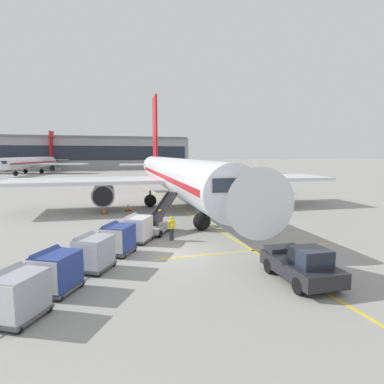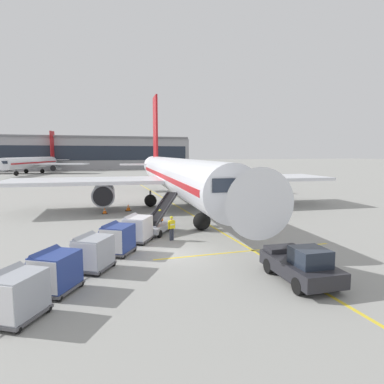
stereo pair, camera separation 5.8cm
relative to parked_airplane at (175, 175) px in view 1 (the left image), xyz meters
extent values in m
plane|color=gray|center=(-4.41, -17.55, -3.66)|extent=(600.00, 600.00, 0.00)
cylinder|color=silver|center=(-0.07, -0.86, 0.08)|extent=(6.49, 36.60, 3.72)
cube|color=red|center=(-0.07, -0.86, 0.08)|extent=(6.41, 35.15, 0.45)
cone|color=silver|center=(-1.60, -20.88, 0.08)|extent=(3.81, 3.98, 3.53)
cone|color=silver|center=(1.55, 20.26, 0.36)|extent=(3.61, 6.18, 3.16)
cube|color=silver|center=(-9.36, 0.76, -0.48)|extent=(17.81, 8.58, 0.36)
cylinder|color=#93969E|center=(-7.94, -0.08, -1.81)|extent=(2.66, 4.90, 2.31)
cylinder|color=black|center=(-8.13, -2.49, -1.81)|extent=(1.96, 0.27, 1.96)
cube|color=silver|center=(9.37, -0.67, -0.48)|extent=(17.81, 8.58, 0.36)
cylinder|color=#93969E|center=(7.84, -1.29, -1.81)|extent=(2.66, 4.90, 2.31)
cylinder|color=black|center=(7.66, -3.70, -1.81)|extent=(1.96, 0.27, 1.96)
cube|color=red|center=(1.44, 18.78, 6.29)|extent=(0.61, 4.38, 10.93)
cube|color=silver|center=(1.41, 18.48, 0.64)|extent=(11.95, 3.80, 0.20)
cube|color=#1E2633|center=(-1.40, -18.28, 0.64)|extent=(2.72, 1.87, 0.82)
cylinder|color=#47474C|center=(-0.90, -11.76, -2.36)|extent=(0.22, 0.22, 1.16)
sphere|color=black|center=(-0.90, -11.76, -2.94)|extent=(1.43, 1.43, 1.43)
cylinder|color=#47474C|center=(-2.71, 1.16, -2.36)|extent=(0.22, 0.22, 1.16)
sphere|color=black|center=(-2.71, 1.16, -2.94)|extent=(1.43, 1.43, 1.43)
cylinder|color=#47474C|center=(2.85, 0.74, -2.36)|extent=(0.22, 0.22, 1.16)
sphere|color=black|center=(2.85, 0.74, -2.94)|extent=(1.43, 1.43, 1.43)
cube|color=#A3A8B2|center=(-4.57, -11.77, -3.16)|extent=(3.25, 3.71, 0.44)
cube|color=black|center=(-5.40, -12.33, -2.59)|extent=(0.80, 0.81, 0.70)
cylinder|color=#333338|center=(-5.02, -11.78, -2.54)|extent=(0.08, 0.08, 0.80)
cube|color=#A3A8B2|center=(-3.89, -10.77, -1.94)|extent=(3.50, 4.52, 2.14)
cube|color=black|center=(-3.89, -10.77, -1.85)|extent=(3.31, 4.32, 1.99)
cube|color=#333338|center=(-3.52, -11.02, -1.82)|extent=(2.78, 3.99, 2.17)
cube|color=#333338|center=(-4.25, -10.52, -1.82)|extent=(2.78, 3.99, 2.17)
cylinder|color=black|center=(-3.29, -11.21, -3.38)|extent=(0.48, 0.57, 0.56)
cylinder|color=black|center=(-4.50, -10.37, -3.38)|extent=(0.48, 0.57, 0.56)
cylinder|color=black|center=(-4.64, -13.17, -3.38)|extent=(0.48, 0.57, 0.56)
cylinder|color=black|center=(-5.86, -12.33, -3.38)|extent=(0.48, 0.57, 0.56)
cube|color=#515156|center=(-6.32, -13.93, -3.45)|extent=(2.40, 2.54, 0.12)
cylinder|color=#4C4C51|center=(-7.01, -15.09, -3.46)|extent=(0.42, 0.64, 0.07)
cube|color=silver|center=(-6.32, -13.93, -2.64)|extent=(2.26, 2.40, 1.50)
cube|color=silver|center=(-6.67, -13.72, -2.11)|extent=(1.65, 2.01, 0.74)
cube|color=silver|center=(-6.82, -14.76, -2.64)|extent=(1.25, 0.77, 1.38)
sphere|color=black|center=(-7.31, -14.27, -3.51)|extent=(0.30, 0.30, 0.30)
sphere|color=black|center=(-6.15, -14.97, -3.51)|extent=(0.30, 0.30, 0.30)
sphere|color=black|center=(-6.49, -12.89, -3.51)|extent=(0.30, 0.30, 0.30)
sphere|color=black|center=(-5.32, -13.60, -3.51)|extent=(0.30, 0.30, 0.30)
cube|color=#515156|center=(-7.88, -16.40, -3.45)|extent=(2.40, 2.54, 0.12)
cylinder|color=#4C4C51|center=(-8.58, -17.56, -3.46)|extent=(0.42, 0.64, 0.07)
cube|color=navy|center=(-7.88, -16.40, -2.64)|extent=(2.26, 2.40, 1.50)
cube|color=navy|center=(-8.24, -16.19, -2.11)|extent=(1.65, 2.01, 0.74)
cube|color=silver|center=(-8.38, -17.23, -2.64)|extent=(1.25, 0.77, 1.38)
sphere|color=black|center=(-8.88, -16.74, -3.51)|extent=(0.30, 0.30, 0.30)
sphere|color=black|center=(-7.71, -17.44, -3.51)|extent=(0.30, 0.30, 0.30)
sphere|color=black|center=(-8.05, -15.37, -3.51)|extent=(0.30, 0.30, 0.30)
sphere|color=black|center=(-6.89, -16.07, -3.51)|extent=(0.30, 0.30, 0.30)
cube|color=#515156|center=(-9.36, -18.93, -3.45)|extent=(2.40, 2.54, 0.12)
cylinder|color=#4C4C51|center=(-10.05, -20.08, -3.46)|extent=(0.42, 0.64, 0.07)
cube|color=#9EA3AD|center=(-9.36, -18.93, -2.64)|extent=(2.26, 2.40, 1.50)
cube|color=#9EA3AD|center=(-9.71, -18.71, -2.11)|extent=(1.65, 2.01, 0.74)
cube|color=silver|center=(-9.86, -19.75, -2.64)|extent=(1.25, 0.77, 1.38)
sphere|color=black|center=(-10.35, -19.26, -3.51)|extent=(0.30, 0.30, 0.30)
sphere|color=black|center=(-9.19, -19.96, -3.51)|extent=(0.30, 0.30, 0.30)
sphere|color=black|center=(-9.53, -17.89, -3.51)|extent=(0.30, 0.30, 0.30)
sphere|color=black|center=(-8.36, -18.59, -3.51)|extent=(0.30, 0.30, 0.30)
cube|color=#515156|center=(-10.99, -21.37, -3.45)|extent=(2.40, 2.54, 0.12)
cylinder|color=#4C4C51|center=(-11.69, -22.53, -3.46)|extent=(0.42, 0.64, 0.07)
cube|color=navy|center=(-10.99, -21.37, -2.64)|extent=(2.26, 2.40, 1.50)
cube|color=navy|center=(-11.35, -21.16, -2.11)|extent=(1.65, 2.01, 0.74)
cube|color=silver|center=(-11.49, -22.20, -2.64)|extent=(1.25, 0.77, 1.38)
sphere|color=black|center=(-11.99, -21.70, -3.51)|extent=(0.30, 0.30, 0.30)
sphere|color=black|center=(-10.82, -22.40, -3.51)|extent=(0.30, 0.30, 0.30)
sphere|color=black|center=(-11.16, -20.33, -3.51)|extent=(0.30, 0.30, 0.30)
sphere|color=black|center=(-10.00, -21.03, -3.51)|extent=(0.30, 0.30, 0.30)
cube|color=#515156|center=(-12.16, -23.63, -3.45)|extent=(2.40, 2.54, 0.12)
cube|color=#9EA3AD|center=(-12.16, -23.63, -2.64)|extent=(2.26, 2.40, 1.50)
cube|color=#9EA3AD|center=(-12.52, -23.42, -2.11)|extent=(1.65, 2.01, 0.74)
sphere|color=black|center=(-11.99, -24.66, -3.51)|extent=(0.30, 0.30, 0.30)
sphere|color=black|center=(-12.33, -22.59, -3.51)|extent=(0.30, 0.30, 0.30)
sphere|color=black|center=(-11.17, -23.29, -3.51)|extent=(0.30, 0.30, 0.30)
cube|color=#232328|center=(0.09, -23.43, -2.98)|extent=(2.30, 4.49, 0.70)
cube|color=#1E2633|center=(0.05, -24.20, -2.23)|extent=(1.54, 1.61, 0.80)
cube|color=#28282D|center=(0.16, -21.79, -2.51)|extent=(1.83, 1.05, 0.24)
cylinder|color=black|center=(1.07, -22.11, -3.28)|extent=(0.31, 0.77, 0.76)
cylinder|color=black|center=(-0.78, -22.03, -3.28)|extent=(0.31, 0.77, 0.76)
cylinder|color=black|center=(0.95, -24.84, -3.28)|extent=(0.31, 0.77, 0.76)
cylinder|color=black|center=(-0.90, -24.76, -3.28)|extent=(0.31, 0.77, 0.76)
cylinder|color=#333847|center=(-3.90, -14.13, -3.23)|extent=(0.15, 0.15, 0.86)
cylinder|color=#333847|center=(-4.07, -14.18, -3.23)|extent=(0.15, 0.15, 0.86)
cube|color=yellow|center=(-3.98, -14.16, -2.51)|extent=(0.43, 0.33, 0.58)
cube|color=white|center=(-3.95, -14.28, -2.51)|extent=(0.33, 0.10, 0.08)
sphere|color=tan|center=(-3.98, -14.16, -2.10)|extent=(0.21, 0.21, 0.21)
sphere|color=yellow|center=(-3.98, -14.16, -2.03)|extent=(0.23, 0.23, 0.23)
cylinder|color=yellow|center=(-3.75, -14.09, -2.55)|extent=(0.09, 0.09, 0.56)
cylinder|color=yellow|center=(-4.22, -14.22, -2.55)|extent=(0.09, 0.09, 0.56)
cylinder|color=black|center=(-4.22, -11.02, -3.23)|extent=(0.15, 0.15, 0.86)
cylinder|color=black|center=(-4.10, -11.15, -3.23)|extent=(0.15, 0.15, 0.86)
cube|color=orange|center=(-4.16, -11.09, -2.51)|extent=(0.43, 0.44, 0.58)
cube|color=white|center=(-4.07, -11.00, -2.51)|extent=(0.23, 0.26, 0.08)
sphere|color=beige|center=(-4.16, -11.09, -2.10)|extent=(0.21, 0.21, 0.21)
sphere|color=yellow|center=(-4.16, -11.09, -2.03)|extent=(0.23, 0.23, 0.23)
cylinder|color=orange|center=(-4.32, -10.91, -2.55)|extent=(0.09, 0.09, 0.56)
cylinder|color=orange|center=(-4.00, -11.27, -2.55)|extent=(0.09, 0.09, 0.56)
cube|color=black|center=(-5.48, -0.84, -3.63)|extent=(0.64, 0.64, 0.05)
cone|color=orange|center=(-5.48, -0.84, -3.27)|extent=(0.51, 0.51, 0.68)
cylinder|color=white|center=(-5.48, -0.84, -3.23)|extent=(0.28, 0.28, 0.08)
cube|color=black|center=(-7.99, -1.87, -3.63)|extent=(0.54, 0.54, 0.05)
cone|color=orange|center=(-7.99, -1.87, -3.32)|extent=(0.43, 0.43, 0.57)
cylinder|color=white|center=(-7.99, -1.87, -3.29)|extent=(0.24, 0.24, 0.07)
cube|color=yellow|center=(0.33, -0.86, -3.65)|extent=(0.20, 110.00, 0.01)
cube|color=yellow|center=(-0.07, -18.15, -3.65)|extent=(12.00, 0.20, 0.01)
cube|color=#939399|center=(-19.14, 100.98, 2.24)|extent=(97.03, 17.22, 11.78)
cube|color=#1E2633|center=(-19.14, 92.32, 2.53)|extent=(94.12, 0.10, 5.30)
cube|color=slate|center=(-19.14, 99.26, 8.48)|extent=(96.06, 14.63, 0.70)
cylinder|color=silver|center=(-25.51, 74.28, -0.29)|extent=(11.65, 32.49, 3.23)
cube|color=red|center=(-25.51, 74.28, -0.29)|extent=(11.34, 31.23, 0.39)
cone|color=silver|center=(-20.57, 92.60, -0.05)|extent=(4.00, 5.71, 2.75)
cube|color=silver|center=(-33.44, 77.27, -0.77)|extent=(16.74, 10.38, 0.36)
cylinder|color=#93969E|center=(-32.29, 76.28, -1.96)|extent=(3.05, 4.64, 2.01)
cylinder|color=black|center=(-32.86, 74.17, -1.96)|extent=(1.68, 0.56, 1.70)
cube|color=silver|center=(-17.16, 72.88, -0.77)|extent=(16.74, 10.38, 0.36)
cylinder|color=#93969E|center=(-18.64, 72.60, -1.96)|extent=(3.05, 4.64, 2.01)
cylinder|color=black|center=(-19.21, 70.50, -1.96)|extent=(1.68, 0.56, 1.70)
cube|color=red|center=(-20.91, 91.35, 5.27)|extent=(1.29, 3.87, 9.83)
cube|color=silver|center=(-20.97, 91.10, 0.20)|extent=(10.90, 5.29, 0.20)
cube|color=#1E2633|center=(-29.61, 59.08, 0.20)|extent=(2.56, 1.99, 0.71)
cylinder|color=#47474C|center=(-28.07, 64.79, -2.45)|extent=(0.22, 0.22, 1.08)
sphere|color=black|center=(-28.07, 64.79, -2.99)|extent=(1.33, 1.33, 1.33)
cylinder|color=#47474C|center=(-27.43, 76.49, -2.45)|extent=(0.22, 0.22, 1.08)
sphere|color=black|center=(-27.43, 76.49, -2.99)|extent=(1.33, 1.33, 1.33)
cylinder|color=#47474C|center=(-22.74, 75.23, -2.45)|extent=(0.22, 0.22, 1.08)
sphere|color=black|center=(-22.74, 75.23, -2.99)|extent=(1.33, 1.33, 1.33)
camera|label=1|loc=(-9.58, -36.81, 2.48)|focal=31.50mm
camera|label=2|loc=(-9.53, -36.83, 2.48)|focal=31.50mm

